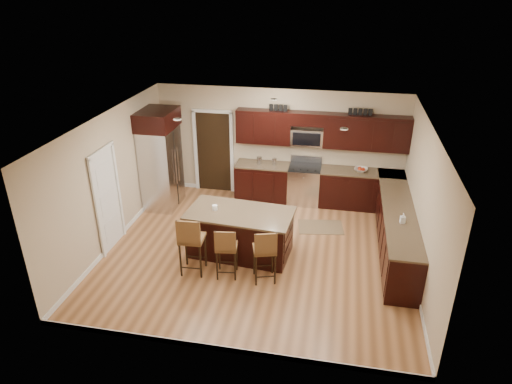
% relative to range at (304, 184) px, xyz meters
% --- Properties ---
extents(floor, '(6.00, 6.00, 0.00)m').
position_rel_range_xyz_m(floor, '(-0.68, -2.45, -0.47)').
color(floor, '#9E693F').
rests_on(floor, ground).
extents(ceiling, '(6.00, 6.00, 0.00)m').
position_rel_range_xyz_m(ceiling, '(-0.68, -2.45, 2.23)').
color(ceiling, silver).
rests_on(ceiling, wall_back).
extents(wall_back, '(6.00, 0.00, 6.00)m').
position_rel_range_xyz_m(wall_back, '(-0.68, 0.30, 0.88)').
color(wall_back, '#BFAB8A').
rests_on(wall_back, floor).
extents(wall_left, '(0.00, 5.50, 5.50)m').
position_rel_range_xyz_m(wall_left, '(-3.68, -2.45, 0.88)').
color(wall_left, '#BFAB8A').
rests_on(wall_left, floor).
extents(wall_right, '(0.00, 5.50, 5.50)m').
position_rel_range_xyz_m(wall_right, '(2.32, -2.45, 0.88)').
color(wall_right, '#BFAB8A').
rests_on(wall_right, floor).
extents(base_cabinets, '(4.02, 3.96, 0.92)m').
position_rel_range_xyz_m(base_cabinets, '(1.22, -1.01, -0.01)').
color(base_cabinets, black).
rests_on(base_cabinets, floor).
extents(upper_cabinets, '(4.00, 0.33, 0.80)m').
position_rel_range_xyz_m(upper_cabinets, '(0.36, 0.13, 1.37)').
color(upper_cabinets, black).
rests_on(upper_cabinets, wall_back).
extents(range, '(0.76, 0.64, 1.11)m').
position_rel_range_xyz_m(range, '(0.00, 0.00, 0.00)').
color(range, silver).
rests_on(range, floor).
extents(microwave, '(0.76, 0.31, 0.40)m').
position_rel_range_xyz_m(microwave, '(0.00, 0.15, 1.15)').
color(microwave, silver).
rests_on(microwave, upper_cabinets).
extents(doorway, '(0.85, 0.03, 2.06)m').
position_rel_range_xyz_m(doorway, '(-2.33, 0.28, 0.56)').
color(doorway, black).
rests_on(doorway, floor).
extents(pantry_door, '(0.03, 0.80, 2.04)m').
position_rel_range_xyz_m(pantry_door, '(-3.66, -2.75, 0.55)').
color(pantry_door, white).
rests_on(pantry_door, floor).
extents(letter_decor, '(2.20, 0.03, 0.15)m').
position_rel_range_xyz_m(letter_decor, '(0.22, 0.13, 1.82)').
color(letter_decor, black).
rests_on(letter_decor, upper_cabinets).
extents(island, '(2.12, 1.23, 0.92)m').
position_rel_range_xyz_m(island, '(-1.02, -2.53, -0.04)').
color(island, black).
rests_on(island, floor).
extents(stool_left, '(0.46, 0.46, 1.17)m').
position_rel_range_xyz_m(stool_left, '(-1.74, -3.38, 0.26)').
color(stool_left, brown).
rests_on(stool_left, floor).
extents(stool_mid, '(0.43, 0.43, 1.02)m').
position_rel_range_xyz_m(stool_mid, '(-1.09, -3.37, 0.16)').
color(stool_mid, brown).
rests_on(stool_mid, floor).
extents(stool_right, '(0.50, 0.50, 1.07)m').
position_rel_range_xyz_m(stool_right, '(-0.38, -3.37, 0.19)').
color(stool_right, brown).
rests_on(stool_right, floor).
extents(refrigerator, '(0.79, 1.03, 2.35)m').
position_rel_range_xyz_m(refrigerator, '(-3.30, -0.80, 0.73)').
color(refrigerator, silver).
rests_on(refrigerator, floor).
extents(floor_mat, '(1.06, 0.78, 0.01)m').
position_rel_range_xyz_m(floor_mat, '(0.50, -1.20, -0.47)').
color(floor_mat, olive).
rests_on(floor_mat, floor).
extents(fruit_bowl, '(0.36, 0.36, 0.08)m').
position_rel_range_xyz_m(fruit_bowl, '(1.30, -0.00, 0.49)').
color(fruit_bowl, silver).
rests_on(fruit_bowl, base_cabinets).
extents(soap_bottle, '(0.10, 0.10, 0.20)m').
position_rel_range_xyz_m(soap_bottle, '(2.02, -2.37, 0.55)').
color(soap_bottle, '#B2B2B2').
rests_on(soap_bottle, base_cabinets).
extents(canister_tall, '(0.12, 0.12, 0.18)m').
position_rel_range_xyz_m(canister_tall, '(-1.11, -0.00, 0.54)').
color(canister_tall, silver).
rests_on(canister_tall, base_cabinets).
extents(canister_short, '(0.11, 0.11, 0.17)m').
position_rel_range_xyz_m(canister_short, '(-0.74, -0.00, 0.53)').
color(canister_short, silver).
rests_on(canister_short, base_cabinets).
extents(island_jar, '(0.10, 0.10, 0.10)m').
position_rel_range_xyz_m(island_jar, '(-1.52, -2.53, 0.50)').
color(island_jar, white).
rests_on(island_jar, island).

